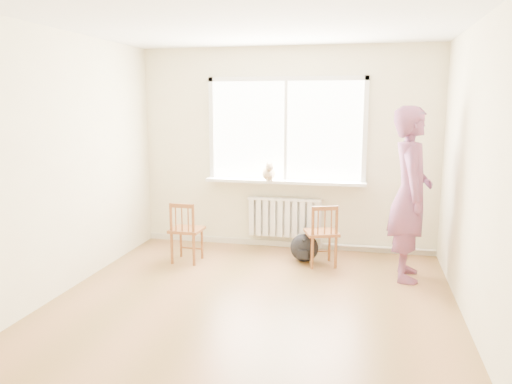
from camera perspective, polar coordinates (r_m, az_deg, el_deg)
The scene contains 13 objects.
floor at distance 4.92m, azimuth -1.01°, elevation -13.47°, with size 4.50×4.50×0.00m, color #99673F.
ceiling at distance 4.56m, azimuth -1.12°, elevation 19.36°, with size 4.50×4.50×0.00m, color white.
back_wall at distance 6.74m, azimuth 3.47°, elevation 4.87°, with size 4.00×0.01×2.70m, color #EDE6BE.
window at distance 6.69m, azimuth 3.46°, elevation 7.52°, with size 2.12×0.05×1.42m.
windowsill at distance 6.68m, azimuth 3.28°, elevation 1.20°, with size 2.15×0.22×0.04m, color white.
radiator at distance 6.80m, azimuth 3.26°, elevation -2.86°, with size 1.00×0.12×0.55m.
heating_pipe at distance 6.84m, azimuth 13.73°, elevation -6.18°, with size 0.04×0.04×1.40m, color silver.
baseboard at distance 6.97m, azimuth 3.33°, elevation -5.93°, with size 4.00×0.03×0.08m, color beige.
chair_left at distance 6.27m, azimuth -8.06°, elevation -4.55°, with size 0.39×0.37×0.77m.
chair_right at distance 6.12m, azimuth 7.58°, elevation -4.90°, with size 0.48×0.47×0.77m.
person at distance 5.80m, azimuth 17.21°, elevation -0.23°, with size 0.71×0.46×1.94m, color #B63C5D.
cat at distance 6.62m, azimuth 1.49°, elevation 2.24°, with size 0.23×0.39×0.27m.
backpack at distance 6.32m, azimuth 5.54°, elevation -6.36°, with size 0.35×0.27×0.35m, color black.
Camera 1 is at (1.06, -4.38, 1.97)m, focal length 35.00 mm.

